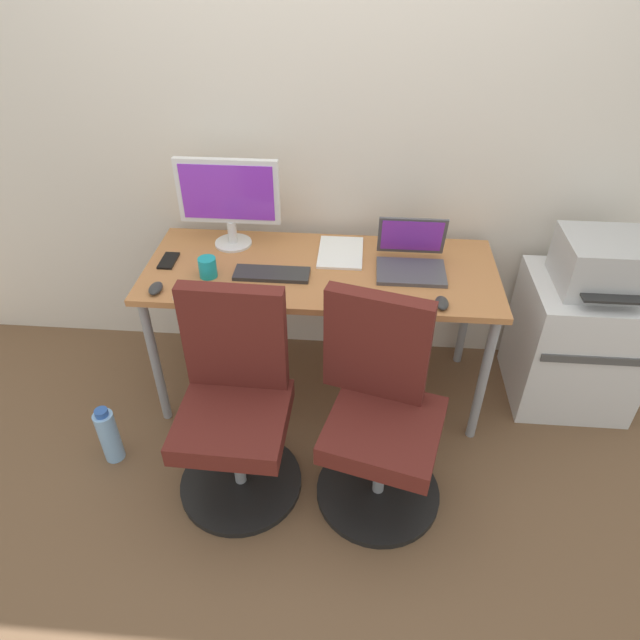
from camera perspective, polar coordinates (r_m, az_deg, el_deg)
name	(u,v)px	position (r m, az deg, el deg)	size (l,w,h in m)	color
ground_plane	(321,386)	(3.05, 0.08, -6.76)	(5.28, 5.28, 0.00)	brown
back_wall	(328,119)	(2.73, 0.83, 19.78)	(4.40, 0.04, 2.60)	silver
desk	(321,281)	(2.63, 0.09, 4.00)	(1.62, 0.66, 0.75)	#B77542
office_chair_left	(236,408)	(2.37, -8.59, -8.82)	(0.54, 0.54, 0.94)	black
office_chair_right	(380,417)	(2.33, 6.11, -9.76)	(0.54, 0.54, 0.94)	black
side_cabinet	(575,342)	(3.08, 24.53, -2.02)	(0.56, 0.52, 0.68)	silver
printer	(603,263)	(2.84, 26.85, 5.18)	(0.38, 0.40, 0.24)	#B7B7B7
water_bottle_on_floor	(109,435)	(2.79, -20.68, -10.92)	(0.09, 0.09, 0.31)	#8CBFF2
desktop_monitor	(228,197)	(2.70, -9.30, 12.26)	(0.48, 0.18, 0.43)	silver
open_laptop	(411,257)	(2.60, 9.27, 6.35)	(0.31, 0.28, 0.22)	#4C4C51
keyboard_by_monitor	(216,292)	(2.45, -10.59, 2.77)	(0.34, 0.12, 0.02)	silver
keyboard_by_laptop	(272,274)	(2.54, -4.93, 4.71)	(0.34, 0.12, 0.02)	#2D2D2D
mouse_by_monitor	(156,288)	(2.52, -16.38, 3.11)	(0.06, 0.10, 0.03)	#2D2D2D
mouse_by_laptop	(442,303)	(2.38, 12.29, 1.71)	(0.06, 0.10, 0.03)	#2D2D2D
coffee_mug	(208,267)	(2.56, -11.36, 5.27)	(0.08, 0.08, 0.09)	teal
pen_cup	(402,233)	(2.80, 8.35, 8.73)	(0.07, 0.07, 0.10)	slate
phone_near_monitor	(168,261)	(2.73, -15.17, 5.83)	(0.07, 0.14, 0.01)	black
paper_pile	(341,252)	(2.70, 2.11, 6.88)	(0.21, 0.30, 0.01)	white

